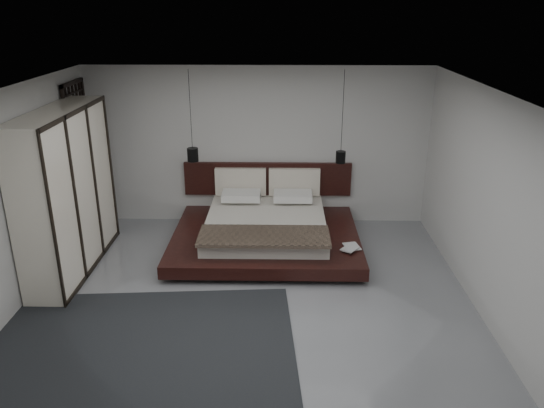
{
  "coord_description": "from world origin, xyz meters",
  "views": [
    {
      "loc": [
        0.43,
        -6.1,
        3.76
      ],
      "look_at": [
        0.29,
        1.2,
        1.0
      ],
      "focal_mm": 35.0,
      "sensor_mm": 36.0,
      "label": 1
    }
  ],
  "objects_px": {
    "pendant_right": "(341,157)",
    "rug": "(141,348)",
    "lattice_screen": "(82,160)",
    "wardrobe": "(67,192)",
    "bed": "(266,228)",
    "pendant_left": "(193,154)"
  },
  "relations": [
    {
      "from": "pendant_right",
      "to": "rug",
      "type": "relative_size",
      "value": 0.42
    },
    {
      "from": "lattice_screen",
      "to": "pendant_right",
      "type": "distance_m",
      "value": 4.35
    },
    {
      "from": "wardrobe",
      "to": "pendant_right",
      "type": "bearing_deg",
      "value": 17.52
    },
    {
      "from": "bed",
      "to": "pendant_left",
      "type": "distance_m",
      "value": 1.73
    },
    {
      "from": "bed",
      "to": "pendant_right",
      "type": "bearing_deg",
      "value": 21.76
    },
    {
      "from": "pendant_right",
      "to": "wardrobe",
      "type": "relative_size",
      "value": 0.62
    },
    {
      "from": "lattice_screen",
      "to": "rug",
      "type": "bearing_deg",
      "value": -62.89
    },
    {
      "from": "wardrobe",
      "to": "rug",
      "type": "height_order",
      "value": "wardrobe"
    },
    {
      "from": "bed",
      "to": "pendant_right",
      "type": "height_order",
      "value": "pendant_right"
    },
    {
      "from": "wardrobe",
      "to": "rug",
      "type": "bearing_deg",
      "value": -54.04
    },
    {
      "from": "bed",
      "to": "pendant_right",
      "type": "relative_size",
      "value": 1.97
    },
    {
      "from": "pendant_right",
      "to": "wardrobe",
      "type": "height_order",
      "value": "pendant_right"
    },
    {
      "from": "pendant_right",
      "to": "wardrobe",
      "type": "xyz_separation_m",
      "value": [
        -4.1,
        -1.29,
        -0.19
      ]
    },
    {
      "from": "wardrobe",
      "to": "lattice_screen",
      "type": "bearing_deg",
      "value": 100.54
    },
    {
      "from": "lattice_screen",
      "to": "rug",
      "type": "height_order",
      "value": "lattice_screen"
    },
    {
      "from": "bed",
      "to": "pendant_left",
      "type": "xyz_separation_m",
      "value": [
        -1.23,
        0.49,
        1.12
      ]
    },
    {
      "from": "bed",
      "to": "lattice_screen",
      "type": "bearing_deg",
      "value": 170.02
    },
    {
      "from": "lattice_screen",
      "to": "pendant_left",
      "type": "relative_size",
      "value": 1.73
    },
    {
      "from": "bed",
      "to": "pendant_left",
      "type": "relative_size",
      "value": 1.99
    },
    {
      "from": "wardrobe",
      "to": "rug",
      "type": "xyz_separation_m",
      "value": [
        1.5,
        -2.06,
        -1.19
      ]
    },
    {
      "from": "rug",
      "to": "pendant_left",
      "type": "bearing_deg",
      "value": 87.51
    },
    {
      "from": "pendant_left",
      "to": "rug",
      "type": "height_order",
      "value": "pendant_left"
    }
  ]
}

